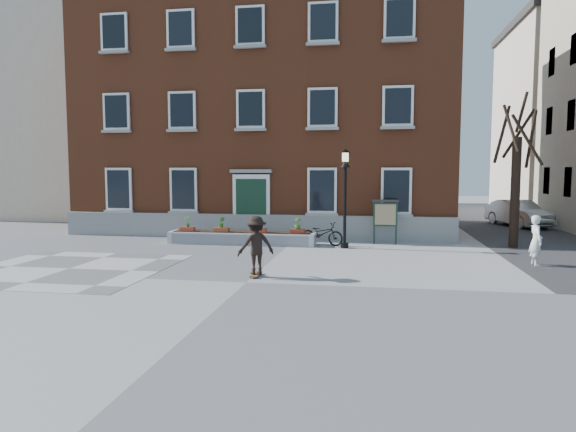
% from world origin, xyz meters
% --- Properties ---
extents(ground, '(100.00, 100.00, 0.00)m').
position_xyz_m(ground, '(0.00, 0.00, 0.00)').
color(ground, gray).
rests_on(ground, ground).
extents(checker_patch, '(6.00, 6.00, 0.01)m').
position_xyz_m(checker_patch, '(-6.00, 1.00, 0.01)').
color(checker_patch, '#5A5A5D').
rests_on(checker_patch, ground).
extents(distant_building, '(10.00, 12.00, 13.00)m').
position_xyz_m(distant_building, '(-18.00, 20.00, 6.50)').
color(distant_building, beige).
rests_on(distant_building, ground).
extents(bicycle, '(1.95, 1.09, 0.97)m').
position_xyz_m(bicycle, '(1.35, 7.36, 0.48)').
color(bicycle, black).
rests_on(bicycle, ground).
extents(parked_car, '(2.88, 4.66, 1.45)m').
position_xyz_m(parked_car, '(11.31, 16.19, 0.72)').
color(parked_car, silver).
rests_on(parked_car, ground).
extents(bystander, '(0.45, 0.63, 1.64)m').
position_xyz_m(bystander, '(8.68, 4.03, 0.82)').
color(bystander, white).
rests_on(bystander, ground).
extents(brick_building, '(18.40, 10.85, 12.60)m').
position_xyz_m(brick_building, '(-2.00, 13.98, 6.30)').
color(brick_building, brown).
rests_on(brick_building, ground).
extents(planter_assembly, '(6.20, 1.12, 1.15)m').
position_xyz_m(planter_assembly, '(-1.99, 7.18, 0.31)').
color(planter_assembly, silver).
rests_on(planter_assembly, ground).
extents(bare_tree, '(1.83, 1.83, 6.16)m').
position_xyz_m(bare_tree, '(9.01, 8.01, 2.79)').
color(bare_tree, black).
rests_on(bare_tree, ground).
extents(lamp_post, '(0.40, 0.40, 3.93)m').
position_xyz_m(lamp_post, '(2.33, 6.77, 2.54)').
color(lamp_post, black).
rests_on(lamp_post, ground).
extents(notice_board, '(1.10, 0.16, 1.87)m').
position_xyz_m(notice_board, '(3.94, 8.11, 1.26)').
color(notice_board, '#193325').
rests_on(notice_board, ground).
extents(skateboarder, '(1.27, 1.11, 1.78)m').
position_xyz_m(skateboarder, '(0.08, 0.85, 0.92)').
color(skateboarder, brown).
rests_on(skateboarder, ground).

